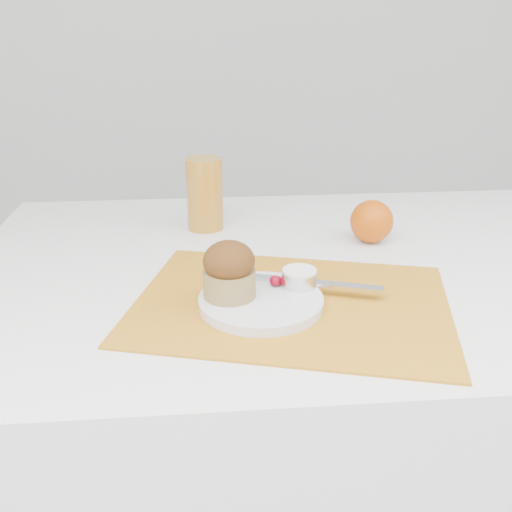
{
  "coord_description": "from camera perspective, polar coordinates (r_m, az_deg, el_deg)",
  "views": [
    {
      "loc": [
        -0.18,
        -0.85,
        1.14
      ],
      "look_at": [
        -0.1,
        -0.04,
        0.8
      ],
      "focal_mm": 40.0,
      "sensor_mm": 36.0,
      "label": 1
    }
  ],
  "objects": [
    {
      "name": "butter_knife",
      "position": [
        0.87,
        5.84,
        -2.7
      ],
      "size": [
        0.2,
        0.08,
        0.01
      ],
      "primitive_type": "cube",
      "rotation": [
        0.0,
        0.0,
        -0.32
      ],
      "color": "silver",
      "rests_on": "plate"
    },
    {
      "name": "raspberry_far",
      "position": [
        0.86,
        3.19,
        -2.5
      ],
      "size": [
        0.02,
        0.02,
        0.02
      ],
      "primitive_type": "ellipsoid",
      "color": "#52020A",
      "rests_on": "plate"
    },
    {
      "name": "table",
      "position": [
        1.2,
        4.72,
        -17.25
      ],
      "size": [
        1.2,
        0.8,
        0.75
      ],
      "primitive_type": "cube",
      "color": "white",
      "rests_on": "ground"
    },
    {
      "name": "muffin",
      "position": [
        0.82,
        -2.71,
        -1.43
      ],
      "size": [
        0.1,
        0.1,
        0.08
      ],
      "color": "#9A804A",
      "rests_on": "plate"
    },
    {
      "name": "orange",
      "position": [
        1.09,
        11.49,
        3.41
      ],
      "size": [
        0.08,
        0.08,
        0.08
      ],
      "primitive_type": "sphere",
      "color": "#C44F06",
      "rests_on": "table"
    },
    {
      "name": "cream",
      "position": [
        0.86,
        4.37,
        -1.55
      ],
      "size": [
        0.05,
        0.05,
        0.01
      ],
      "primitive_type": "cylinder",
      "rotation": [
        0.0,
        0.0,
        -0.06
      ],
      "color": "white",
      "rests_on": "ramekin"
    },
    {
      "name": "juice_glass",
      "position": [
        1.14,
        -5.14,
        6.19
      ],
      "size": [
        0.09,
        0.09,
        0.14
      ],
      "primitive_type": "cylinder",
      "rotation": [
        0.0,
        0.0,
        0.36
      ],
      "color": "#BA7A22",
      "rests_on": "table"
    },
    {
      "name": "plate",
      "position": [
        0.83,
        0.49,
        -4.57
      ],
      "size": [
        0.23,
        0.23,
        0.01
      ],
      "primitive_type": "cylinder",
      "rotation": [
        0.0,
        0.0,
        0.36
      ],
      "color": "silver",
      "rests_on": "placemat"
    },
    {
      "name": "placemat",
      "position": [
        0.85,
        3.55,
        -4.73
      ],
      "size": [
        0.53,
        0.44,
        0.0
      ],
      "primitive_type": "cube",
      "rotation": [
        0.0,
        0.0,
        -0.26
      ],
      "color": "#C47C1B",
      "rests_on": "table"
    },
    {
      "name": "raspberry_near",
      "position": [
        0.86,
        1.95,
        -2.49
      ],
      "size": [
        0.02,
        0.02,
        0.02
      ],
      "primitive_type": "ellipsoid",
      "color": "#5A0210",
      "rests_on": "plate"
    },
    {
      "name": "ramekin",
      "position": [
        0.86,
        4.35,
        -2.25
      ],
      "size": [
        0.06,
        0.06,
        0.02
      ],
      "primitive_type": "cylinder",
      "rotation": [
        0.0,
        0.0,
        -0.12
      ],
      "color": "silver",
      "rests_on": "plate"
    }
  ]
}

